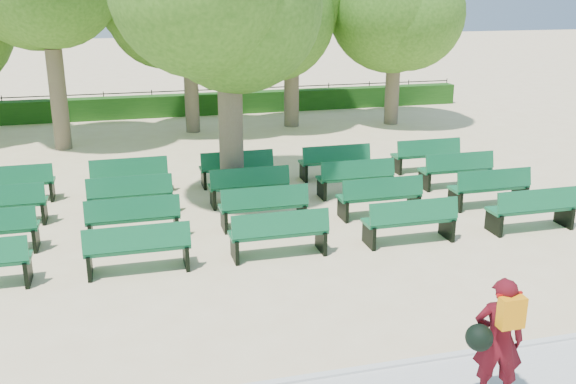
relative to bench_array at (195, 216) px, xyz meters
name	(u,v)px	position (x,y,z in m)	size (l,w,h in m)	color
ground	(235,228)	(0.82, -0.76, -0.10)	(120.00, 120.00, 0.00)	beige
curb	(314,378)	(0.82, -7.01, -0.05)	(30.00, 0.12, 0.10)	silver
hedge	(177,105)	(0.82, 13.24, 0.35)	(26.00, 0.70, 0.90)	#1B4A13
fence	(176,114)	(0.82, 13.64, -0.10)	(26.00, 0.10, 1.02)	black
tree_line	(187,135)	(0.82, 9.24, -0.10)	(21.80, 6.80, 7.04)	#3F741F
bench_array	(195,216)	(0.00, 0.00, 0.00)	(2.02, 0.65, 1.27)	#106037
tree_among	(228,7)	(1.12, 1.25, 4.75)	(5.11, 5.11, 7.18)	brown
person	(498,339)	(2.96, -8.07, 0.87)	(0.88, 0.65, 1.76)	#4B0A12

